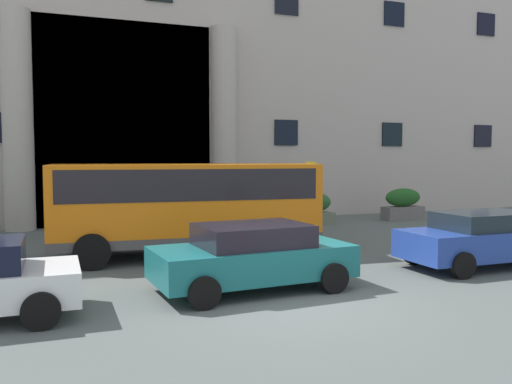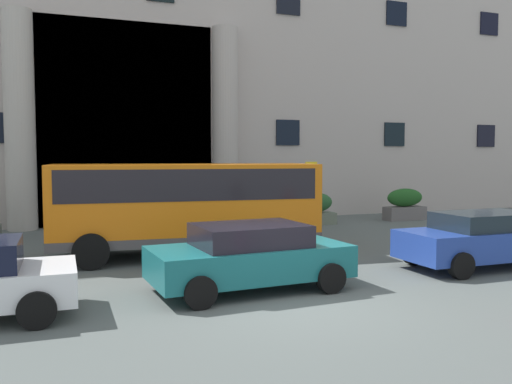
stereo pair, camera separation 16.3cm
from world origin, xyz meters
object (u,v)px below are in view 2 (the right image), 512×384
orange_minibus (186,200)px  hedge_planter_far_west (314,209)px  hedge_planter_entrance_left (405,205)px  parked_compact_extra (486,239)px  hedge_planter_east (197,214)px  parked_estate_mid (250,256)px  bus_stop_sign (311,190)px

orange_minibus → hedge_planter_far_west: size_ratio=4.29×
hedge_planter_entrance_left → parked_compact_extra: size_ratio=0.41×
hedge_planter_entrance_left → hedge_planter_far_west: (-4.36, 0.09, -0.03)m
hedge_planter_east → hedge_planter_far_west: hedge_planter_far_west is taller
hedge_planter_east → parked_estate_mid: size_ratio=0.36×
hedge_planter_entrance_left → parked_estate_mid: size_ratio=0.43×
hedge_planter_far_west → parked_estate_mid: bearing=-123.6°
hedge_planter_east → hedge_planter_entrance_left: size_ratio=0.83×
bus_stop_sign → hedge_planter_entrance_left: 6.71m
hedge_planter_east → parked_compact_extra: parked_compact_extra is taller
hedge_planter_far_west → hedge_planter_east: bearing=179.4°
orange_minibus → hedge_planter_entrance_left: orange_minibus is taller
hedge_planter_east → parked_estate_mid: bearing=-97.7°
hedge_planter_far_west → bus_stop_sign: bearing=-118.5°
parked_estate_mid → hedge_planter_far_west: bearing=52.7°
bus_stop_sign → hedge_planter_east: 4.54m
hedge_planter_entrance_left → hedge_planter_east: bearing=179.1°
orange_minibus → hedge_planter_far_west: orange_minibus is taller
orange_minibus → bus_stop_sign: (4.83, 1.93, 0.06)m
hedge_planter_far_west → parked_compact_extra: parked_compact_extra is taller
bus_stop_sign → hedge_planter_entrance_left: (5.98, 2.89, -0.94)m
orange_minibus → bus_stop_sign: bus_stop_sign is taller
orange_minibus → hedge_planter_east: size_ratio=4.83×
orange_minibus → parked_estate_mid: bearing=-80.1°
bus_stop_sign → parked_compact_extra: (1.84, -6.09, -0.88)m
hedge_planter_entrance_left → parked_estate_mid: 13.83m
parked_compact_extra → parked_estate_mid: (-6.31, -0.07, -0.01)m
hedge_planter_entrance_left → hedge_planter_far_west: size_ratio=1.07×
hedge_planter_east → parked_compact_extra: size_ratio=0.34×
bus_stop_sign → hedge_planter_far_west: (1.62, 2.98, -0.97)m
orange_minibus → parked_compact_extra: bearing=-27.0°
orange_minibus → parked_estate_mid: size_ratio=1.75×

